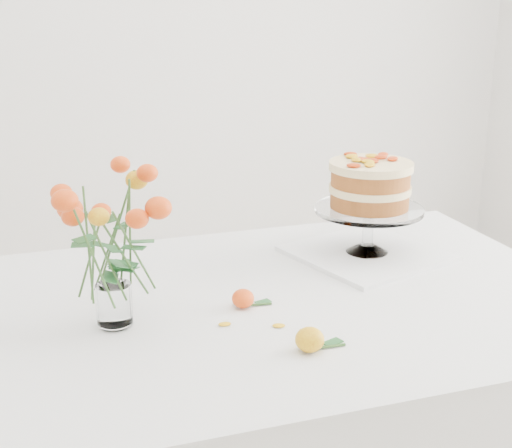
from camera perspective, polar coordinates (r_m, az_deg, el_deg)
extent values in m
cube|color=white|center=(3.37, -10.83, 16.99)|extent=(4.00, 0.04, 2.70)
cube|color=#A17D5E|center=(1.56, 0.75, -6.84)|extent=(1.40, 0.90, 0.04)
cylinder|color=#A17D5E|center=(2.27, 12.72, -9.52)|extent=(0.06, 0.06, 0.71)
cube|color=white|center=(1.55, 0.75, -6.07)|extent=(1.42, 0.92, 0.01)
cube|color=white|center=(2.00, -3.56, -3.68)|extent=(1.42, 0.01, 0.20)
cube|color=white|center=(1.82, 8.85, -2.35)|extent=(0.41, 0.41, 0.01)
cylinder|color=silver|center=(1.80, 8.95, -0.31)|extent=(0.03, 0.03, 0.09)
cylinder|color=silver|center=(1.78, 9.02, 1.19)|extent=(0.27, 0.27, 0.01)
cylinder|color=#AC5C26|center=(1.77, 9.06, 1.96)|extent=(0.23, 0.23, 0.04)
cylinder|color=#FBE0A2|center=(1.77, 9.11, 2.83)|extent=(0.24, 0.24, 0.02)
cylinder|color=#AC5C26|center=(1.76, 9.15, 3.70)|extent=(0.23, 0.23, 0.04)
cylinder|color=#FBE0A2|center=(1.75, 9.20, 4.62)|extent=(0.25, 0.25, 0.02)
cylinder|color=silver|center=(1.45, -11.17, -7.87)|extent=(0.06, 0.06, 0.01)
cylinder|color=silver|center=(1.44, -11.28, -6.28)|extent=(0.07, 0.07, 0.08)
ellipsoid|color=yellow|center=(1.33, 4.32, -9.21)|extent=(0.05, 0.05, 0.05)
cylinder|color=#335A24|center=(1.35, 5.85, -9.77)|extent=(0.07, 0.01, 0.01)
ellipsoid|color=red|center=(1.50, -1.05, -5.98)|extent=(0.05, 0.05, 0.04)
cylinder|color=#335A24|center=(1.51, 0.20, -6.51)|extent=(0.06, 0.01, 0.00)
ellipsoid|color=#EFAD0F|center=(1.43, -2.52, -8.02)|extent=(0.03, 0.02, 0.00)
ellipsoid|color=#EFAD0F|center=(1.42, 1.83, -8.14)|extent=(0.03, 0.02, 0.00)
ellipsoid|color=#EFAD0F|center=(1.40, 3.95, -8.58)|extent=(0.03, 0.02, 0.00)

